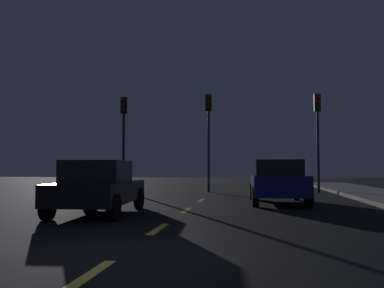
% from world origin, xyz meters
% --- Properties ---
extents(ground_plane, '(80.00, 80.00, 0.00)m').
position_xyz_m(ground_plane, '(0.00, 7.00, 0.00)').
color(ground_plane, black).
extents(lane_stripe_nearest, '(0.16, 1.60, 0.01)m').
position_xyz_m(lane_stripe_nearest, '(0.00, -1.20, 0.00)').
color(lane_stripe_nearest, '#EACC4C').
rests_on(lane_stripe_nearest, ground_plane).
extents(lane_stripe_second, '(0.16, 1.60, 0.01)m').
position_xyz_m(lane_stripe_second, '(0.00, 2.60, 0.00)').
color(lane_stripe_second, '#EACC4C').
rests_on(lane_stripe_second, ground_plane).
extents(lane_stripe_third, '(0.16, 1.60, 0.01)m').
position_xyz_m(lane_stripe_third, '(0.00, 6.40, 0.00)').
color(lane_stripe_third, '#EACC4C').
rests_on(lane_stripe_third, ground_plane).
extents(lane_stripe_fourth, '(0.16, 1.60, 0.01)m').
position_xyz_m(lane_stripe_fourth, '(0.00, 10.20, 0.00)').
color(lane_stripe_fourth, '#EACC4C').
rests_on(lane_stripe_fourth, ground_plane).
extents(traffic_signal_left, '(0.32, 0.38, 5.11)m').
position_xyz_m(traffic_signal_left, '(-4.90, 15.76, 3.57)').
color(traffic_signal_left, '#2D2D30').
rests_on(traffic_signal_left, ground_plane).
extents(traffic_signal_center, '(0.32, 0.38, 5.17)m').
position_xyz_m(traffic_signal_center, '(-0.26, 15.76, 3.61)').
color(traffic_signal_center, '#4C4C51').
rests_on(traffic_signal_center, ground_plane).
extents(traffic_signal_right, '(0.32, 0.38, 5.04)m').
position_xyz_m(traffic_signal_right, '(5.33, 15.75, 3.52)').
color(traffic_signal_right, '#2D2D30').
rests_on(traffic_signal_right, ground_plane).
extents(car_stopped_ahead, '(2.00, 4.17, 1.55)m').
position_xyz_m(car_stopped_ahead, '(2.88, 9.25, 0.79)').
color(car_stopped_ahead, navy).
rests_on(car_stopped_ahead, ground_plane).
extents(car_adjacent_lane, '(2.11, 4.27, 1.47)m').
position_xyz_m(car_adjacent_lane, '(-2.27, 5.15, 0.74)').
color(car_adjacent_lane, black).
rests_on(car_adjacent_lane, ground_plane).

